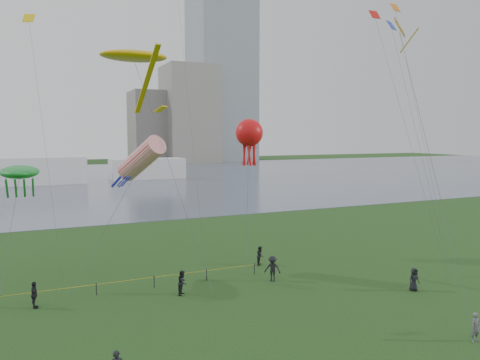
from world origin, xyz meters
name	(u,v)px	position (x,y,z in m)	size (l,w,h in m)	color
lake	(88,180)	(0.00, 100.00, 0.02)	(400.00, 120.00, 0.08)	#515A6F
tower	(221,16)	(62.00, 168.00, 60.00)	(24.00, 24.00, 120.00)	gray
building_mid	(190,114)	(46.00, 162.00, 19.00)	(20.00, 20.00, 38.00)	gray
building_low	(152,127)	(32.00, 168.00, 14.00)	(16.00, 18.00, 28.00)	slate
pavilion_left	(33,171)	(-12.00, 95.00, 3.00)	(22.00, 8.00, 6.00)	silver
pavilion_right	(147,169)	(14.00, 98.00, 2.50)	(18.00, 7.00, 5.00)	silver
kite_flyer	(476,327)	(8.81, -0.86, 0.78)	(0.57, 0.38, 1.57)	#5A5B61
spectator_a	(183,283)	(-3.18, 12.54, 0.84)	(0.81, 0.63, 1.67)	black
spectator_b	(272,269)	(3.83, 12.61, 0.96)	(1.24, 0.71, 1.91)	black
spectator_c	(34,295)	(-12.48, 13.90, 0.85)	(1.00, 0.42, 1.71)	black
spectator_d	(414,279)	(11.89, 6.65, 0.82)	(0.80, 0.52, 1.63)	black
spectator_g	(260,256)	(4.98, 16.93, 0.79)	(0.77, 0.60, 1.59)	black
kite_stingray	(134,57)	(-4.66, 19.84, 16.99)	(5.95, 10.35, 17.47)	#3F3F42
kite_windsock	(141,159)	(-4.60, 18.34, 9.09)	(7.43, 5.23, 10.93)	#3F3F42
kite_creature	(20,172)	(-13.13, 19.72, 8.23)	(2.88, 7.99, 8.73)	#3F3F42
kite_octopus	(249,133)	(5.32, 19.91, 11.04)	(5.26, 9.14, 12.32)	#3F3F42
kite_delta	(404,44)	(9.95, 6.28, 16.77)	(5.50, 11.99, 18.54)	#3F3F42
small_kites	(197,3)	(0.37, 19.21, 21.48)	(36.40, 14.14, 11.46)	yellow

